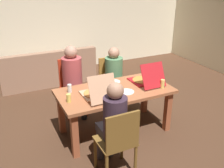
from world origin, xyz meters
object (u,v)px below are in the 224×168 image
Objects in this scene: chair_2 at (71,84)px; plate_0 at (114,82)px; drinking_glass_0 at (70,88)px; dining_table at (115,96)px; person_0 at (113,121)px; pizza_box_1 at (145,79)px; plate_1 at (127,92)px; drinking_glass_2 at (100,80)px; pizza_box_0 at (97,93)px; chair_0 at (118,141)px; person_1 at (115,73)px; person_2 at (73,76)px; couch at (48,71)px; chair_1 at (112,81)px; drinking_glass_3 at (69,98)px; drinking_glass_1 at (163,84)px.

plate_0 is at bearing -50.90° from chair_2.
drinking_glass_0 is (-0.76, -0.06, 0.06)m from plate_0.
dining_table is at bearing -114.00° from plate_0.
person_0 is 1.17m from plate_0.
pizza_box_1 reaches higher than chair_2.
drinking_glass_2 is at bearing 118.42° from plate_1.
chair_2 is 1.86× the size of pizza_box_0.
chair_0 reaches higher than plate_0.
person_2 reaches higher than person_1.
plate_0 is (0.46, 0.37, -0.05)m from pizza_box_0.
couch is at bearing 93.04° from chair_2.
dining_table is at bearing -112.85° from chair_1.
chair_2 is 7.34× the size of drinking_glass_2.
pizza_box_1 is at bearing -66.70° from couch.
person_1 reaches higher than dining_table.
dining_table is 3.26× the size of pizza_box_0.
chair_2 is 0.75m from drinking_glass_2.
plate_1 is 1.88× the size of drinking_glass_3.
couch reaches higher than dining_table.
pizza_box_0 is 3.95× the size of drinking_glass_2.
person_2 is (0.00, -0.14, 0.20)m from chair_2.
drinking_glass_1 is at bearing -71.53° from person_1.
person_2 is at bearing 142.69° from pizza_box_1.
person_0 is 2.21× the size of pizza_box_1.
drinking_glass_0 is 0.32m from drinking_glass_3.
drinking_glass_0 is at bearing 70.82° from drinking_glass_3.
pizza_box_0 is at bearing -45.57° from drinking_glass_0.
pizza_box_1 reaches higher than drinking_glass_2.
drinking_glass_0 is (-0.64, 0.22, 0.17)m from dining_table.
drinking_glass_2 is (-0.24, 0.01, 0.06)m from plate_0.
person_0 reaches higher than drinking_glass_1.
person_0 is 9.18× the size of drinking_glass_2.
drinking_glass_1 is at bearing -9.07° from pizza_box_0.
person_0 reaches higher than drinking_glass_0.
drinking_glass_3 is at bearing -108.43° from chair_2.
dining_table is 0.70m from drinking_glass_0.
pizza_box_0 is (0.07, 0.68, 0.06)m from person_0.
drinking_glass_2 reaches higher than plate_1.
chair_1 is at bearing 5.58° from person_2.
chair_0 reaches higher than drinking_glass_2.
chair_0 is 1.94m from chair_1.
plate_1 is at bearing 49.42° from person_0.
drinking_glass_3 is at bearing -139.54° from chair_1.
person_0 is 1.34× the size of chair_1.
drinking_glass_1 is (0.69, -0.25, 0.18)m from dining_table.
person_1 is 0.66m from drinking_glass_2.
couch is at bearing 93.45° from pizza_box_0.
drinking_glass_0 is 0.06× the size of couch.
chair_2 is 1.34m from pizza_box_1.
chair_0 is 0.94m from drinking_glass_3.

